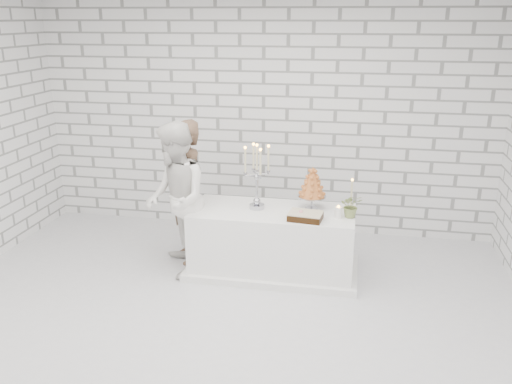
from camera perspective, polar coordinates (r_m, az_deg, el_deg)
name	(u,v)px	position (r m, az deg, el deg)	size (l,w,h in m)	color
ground	(218,321)	(5.31, -4.11, -13.56)	(6.00, 5.00, 0.01)	silver
wall_back	(263,120)	(7.07, 0.80, 7.71)	(6.00, 0.01, 3.00)	white
wall_front	(65,326)	(2.56, -19.68, -13.30)	(6.00, 0.01, 3.00)	white
cake_table	(273,241)	(6.06, 1.79, -5.27)	(1.80, 0.80, 0.75)	white
groom	(186,192)	(6.26, -7.42, -0.04)	(0.62, 0.40, 1.69)	#4E382B
bride	(176,200)	(5.95, -8.55, -0.85)	(0.84, 0.66, 1.73)	white
candelabra	(257,177)	(5.86, 0.10, 1.65)	(0.30, 0.30, 0.74)	#A4A5AF
croquembouche	(312,188)	(5.91, 6.00, 0.43)	(0.32, 0.32, 0.49)	#B35922
chocolate_cake	(305,216)	(5.65, 5.29, -2.57)	(0.35, 0.25, 0.08)	black
pillar_candle	(338,213)	(5.74, 8.75, -2.18)	(0.08, 0.08, 0.12)	white
extra_taper	(351,194)	(6.02, 10.14, -0.26)	(0.06, 0.06, 0.32)	beige
flowers	(351,206)	(5.77, 10.13, -1.45)	(0.23, 0.20, 0.26)	olive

